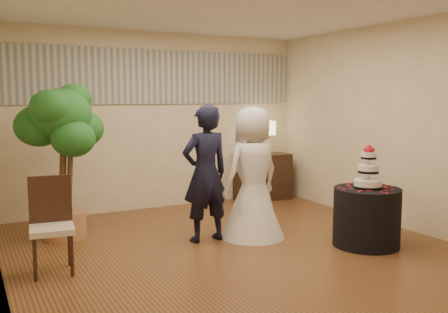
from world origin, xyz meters
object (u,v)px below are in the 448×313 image
cake_table (367,217)px  side_chair (52,226)px  groom (205,174)px  wedding_cake (368,167)px  ficus_tree (62,160)px  bride (253,172)px  table_lamp (263,138)px  console (263,177)px

cake_table → side_chair: bearing=167.5°
groom → cake_table: bearing=143.0°
cake_table → side_chair: (-3.51, 0.78, 0.14)m
wedding_cake → side_chair: size_ratio=0.53×
wedding_cake → ficus_tree: (-3.16, 2.03, 0.04)m
groom → bride: (0.61, -0.12, -0.01)m
bride → table_lamp: 2.38m
bride → ficus_tree: bearing=-36.6°
bride → ficus_tree: 2.40m
table_lamp → ficus_tree: (-3.52, -0.87, -0.09)m
groom → table_lamp: bearing=-140.6°
bride → side_chair: 2.52m
groom → console: 2.71m
wedding_cake → ficus_tree: ficus_tree is taller
console → ficus_tree: (-3.52, -0.87, 0.60)m
bride → side_chair: bearing=-5.8°
groom → table_lamp: size_ratio=2.92×
table_lamp → console: bearing=180.0°
wedding_cake → side_chair: wedding_cake is taller
groom → side_chair: groom is taller
ficus_tree → side_chair: 1.40m
wedding_cake → ficus_tree: 3.76m
table_lamp → ficus_tree: ficus_tree is taller
cake_table → table_lamp: table_lamp is taller
ficus_tree → wedding_cake: bearing=-32.7°
groom → console: bearing=-140.6°
console → side_chair: side_chair is taller
cake_table → wedding_cake: bearing=-90.0°
groom → ficus_tree: ficus_tree is taller
wedding_cake → table_lamp: table_lamp is taller
wedding_cake → cake_table: bearing=90.0°
console → side_chair: 4.40m
side_chair → ficus_tree: bearing=81.7°
cake_table → console: size_ratio=0.83×
console → table_lamp: bearing=1.5°
groom → console: groom is taller
ficus_tree → cake_table: bearing=-32.7°
console → table_lamp: 0.69m
ficus_tree → side_chair: (-0.34, -1.26, -0.51)m
bride → ficus_tree: (-2.14, 1.06, 0.16)m
bride → side_chair: (-2.49, -0.20, -0.35)m
console → bride: bearing=-123.9°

